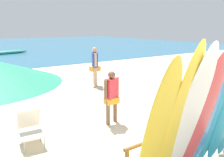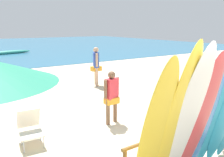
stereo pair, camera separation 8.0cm
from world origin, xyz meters
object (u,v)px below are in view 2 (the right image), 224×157
object	(u,v)px
surfboard_blue_4	(207,117)
beachgoer_strolling	(96,64)
surfboard_yellow_1	(175,124)
distant_boat	(8,52)
surfboard_rack	(182,136)
beach_chair_red	(30,126)
beachgoer_by_water	(112,94)
surfboard_red_3	(198,122)
surfboard_white_2	(186,122)
surfboard_teal_5	(217,111)
surfboard_yellow_0	(155,136)

from	to	relation	value
surfboard_blue_4	beachgoer_strolling	world-z (taller)	surfboard_blue_4
surfboard_yellow_1	distant_boat	bearing A→B (deg)	81.14
surfboard_yellow_1	beachgoer_strolling	bearing A→B (deg)	64.23
surfboard_rack	distant_boat	size ratio (longest dim) A/B	0.62
surfboard_rack	distant_boat	world-z (taller)	surfboard_rack
beach_chair_red	beachgoer_by_water	bearing A→B (deg)	3.61
beachgoer_by_water	distant_boat	size ratio (longest dim) A/B	0.32
surfboard_red_3	beachgoer_strolling	distance (m)	7.22
surfboard_white_2	surfboard_teal_5	bearing A→B (deg)	8.99
surfboard_yellow_1	distant_boat	size ratio (longest dim) A/B	0.56
surfboard_white_2	surfboard_red_3	xyz separation A→B (m)	(0.31, 0.02, -0.07)
surfboard_red_3	beachgoer_by_water	size ratio (longest dim) A/B	1.63
surfboard_teal_5	beach_chair_red	bearing A→B (deg)	134.21
surfboard_white_2	beachgoer_by_water	bearing A→B (deg)	80.75
surfboard_white_2	surfboard_teal_5	size ratio (longest dim) A/B	1.06
surfboard_white_2	surfboard_red_3	bearing A→B (deg)	5.66
surfboard_rack	beach_chair_red	xyz separation A→B (m)	(-2.23, 2.47, -0.17)
surfboard_white_2	distant_boat	size ratio (longest dim) A/B	0.55
surfboard_white_2	surfboard_teal_5	world-z (taller)	surfboard_white_2
surfboard_teal_5	beachgoer_strolling	distance (m)	6.97
surfboard_white_2	beachgoer_strolling	distance (m)	7.33
surfboard_white_2	distant_boat	distance (m)	22.25
surfboard_yellow_1	beachgoer_by_water	distance (m)	3.11
surfboard_yellow_1	surfboard_teal_5	bearing A→B (deg)	-1.02
surfboard_blue_4	surfboard_red_3	bearing A→B (deg)	-174.09
surfboard_yellow_0	distant_boat	xyz separation A→B (m)	(1.74, 22.15, -1.00)
surfboard_yellow_1	surfboard_white_2	xyz separation A→B (m)	(0.22, -0.02, -0.01)
surfboard_blue_4	surfboard_yellow_0	bearing A→B (deg)	176.10
surfboard_red_3	beach_chair_red	bearing A→B (deg)	123.27
surfboard_yellow_1	surfboard_red_3	world-z (taller)	surfboard_yellow_1
surfboard_yellow_0	surfboard_blue_4	bearing A→B (deg)	1.58
surfboard_yellow_1	surfboard_teal_5	size ratio (longest dim) A/B	1.06
beach_chair_red	beachgoer_strolling	bearing A→B (deg)	49.46
surfboard_white_2	surfboard_rack	bearing A→B (deg)	43.41
surfboard_yellow_1	beachgoer_by_water	size ratio (longest dim) A/B	1.74
beachgoer_strolling	distant_boat	size ratio (longest dim) A/B	0.38
surfboard_yellow_0	beachgoer_strolling	bearing A→B (deg)	66.63
surfboard_teal_5	beachgoer_by_water	xyz separation A→B (m)	(-0.35, 2.88, -0.33)
surfboard_white_2	surfboard_red_3	size ratio (longest dim) A/B	1.07
surfboard_red_3	distant_boat	distance (m)	22.22
surfboard_blue_4	distant_boat	size ratio (longest dim) A/B	0.51
surfboard_rack	surfboard_yellow_1	distance (m)	1.22
beachgoer_by_water	beach_chair_red	distance (m)	2.24
surfboard_red_3	distant_boat	xyz separation A→B (m)	(0.84, 22.18, -1.00)
surfboard_yellow_1	beach_chair_red	xyz separation A→B (m)	(-1.36, 3.01, -0.83)
surfboard_teal_5	surfboard_yellow_0	bearing A→B (deg)	-174.47
surfboard_rack	surfboard_white_2	size ratio (longest dim) A/B	1.11
surfboard_white_2	beachgoer_by_water	distance (m)	3.08
beachgoer_strolling	surfboard_blue_4	bearing A→B (deg)	8.05
surfboard_yellow_0	surfboard_teal_5	size ratio (longest dim) A/B	0.98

